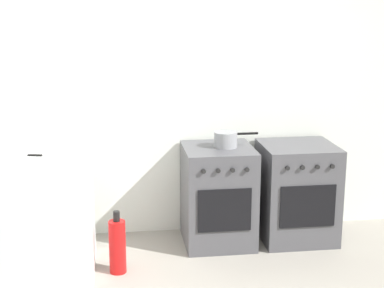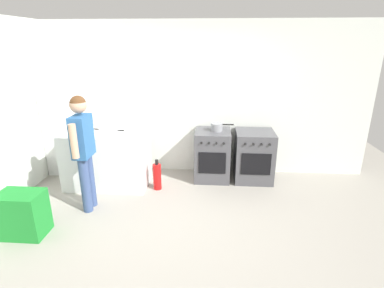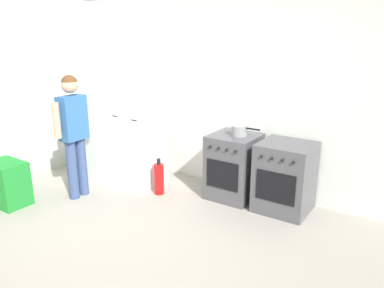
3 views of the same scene
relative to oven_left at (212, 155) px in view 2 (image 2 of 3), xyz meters
name	(u,v)px [view 2 (image 2 of 3)]	position (x,y,z in m)	size (l,w,h in m)	color
ground_plane	(183,230)	(-0.35, -1.58, -0.43)	(8.00, 8.00, 0.00)	gray
back_wall	(193,100)	(-0.35, 0.37, 0.87)	(6.00, 0.10, 2.60)	silver
counter_unit	(107,159)	(-1.70, -0.38, 0.02)	(1.30, 0.70, 0.90)	silver
oven_left	(212,155)	(0.00, 0.00, 0.00)	(0.59, 0.62, 0.85)	#4C4C51
oven_right	(254,156)	(0.70, 0.00, 0.00)	(0.63, 0.62, 0.85)	#4C4C51
pot	(217,127)	(0.06, 0.00, 0.49)	(0.38, 0.20, 0.13)	gray
knife_paring	(98,129)	(-1.87, -0.22, 0.48)	(0.21, 0.05, 0.01)	silver
knife_bread	(115,130)	(-1.57, -0.24, 0.48)	(0.35, 0.10, 0.01)	silver
person	(83,144)	(-1.72, -1.13, 0.53)	(0.21, 0.57, 1.61)	#384C7A
fire_extinguisher	(157,176)	(-0.87, -0.48, -0.21)	(0.13, 0.13, 0.50)	red
recycling_crate_lower	(25,224)	(-2.27, -1.79, -0.29)	(0.52, 0.36, 0.28)	#1E842D
recycling_crate_upper	(20,204)	(-2.27, -1.79, -0.01)	(0.52, 0.36, 0.28)	#1E842D
larder_cabinet	(60,118)	(-2.65, 0.10, 0.57)	(0.48, 0.44, 2.00)	silver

